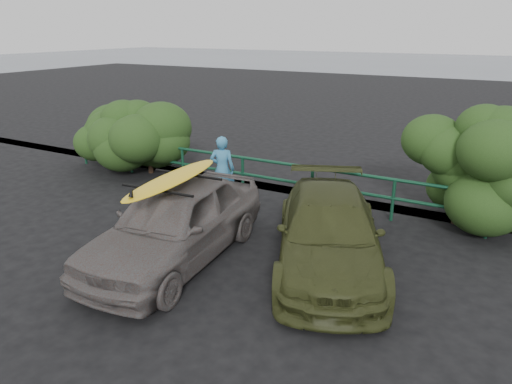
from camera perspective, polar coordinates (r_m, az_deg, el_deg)
ground at (r=8.27m, az=-13.25°, el=-11.67°), size 80.00×80.00×0.00m
ocean at (r=65.47m, az=24.85°, el=14.32°), size 200.00×200.00×0.00m
guardrail at (r=11.86m, az=2.52°, el=1.48°), size 14.00×0.08×1.04m
shrub_left at (r=14.67m, az=-13.95°, el=6.62°), size 3.20×2.40×2.09m
shrub_right at (r=11.05m, az=27.85°, el=1.93°), size 3.20×2.40×2.57m
sedan at (r=8.81m, az=-10.01°, el=-3.71°), size 2.12×4.66×1.55m
olive_vehicle at (r=8.62m, az=9.07°, el=-4.95°), size 3.48×4.99×1.34m
man at (r=11.63m, az=-4.23°, el=2.84°), size 0.74×0.61×1.72m
roof_rack at (r=8.53m, az=-10.32°, el=1.23°), size 1.56×1.14×0.05m
surfboard at (r=8.50m, az=-10.35°, el=1.66°), size 0.76×2.83×0.08m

